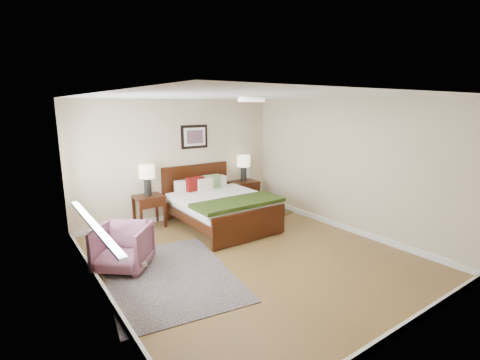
% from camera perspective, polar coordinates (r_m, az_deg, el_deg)
% --- Properties ---
extents(floor, '(5.00, 5.00, 0.00)m').
position_cam_1_polar(floor, '(5.73, 1.70, -12.31)').
color(floor, brown).
rests_on(floor, ground).
extents(back_wall, '(4.50, 0.04, 2.50)m').
position_cam_1_polar(back_wall, '(7.46, -9.87, 3.29)').
color(back_wall, '#C5B58F').
rests_on(back_wall, ground).
extents(front_wall, '(4.50, 0.04, 2.50)m').
position_cam_1_polar(front_wall, '(3.73, 25.71, -6.58)').
color(front_wall, '#C5B58F').
rests_on(front_wall, ground).
extents(left_wall, '(0.04, 5.00, 2.50)m').
position_cam_1_polar(left_wall, '(4.41, -22.35, -3.53)').
color(left_wall, '#C5B58F').
rests_on(left_wall, ground).
extents(right_wall, '(0.04, 5.00, 2.50)m').
position_cam_1_polar(right_wall, '(6.91, 16.88, 2.25)').
color(right_wall, '#C5B58F').
rests_on(right_wall, ground).
extents(ceiling, '(4.50, 5.00, 0.02)m').
position_cam_1_polar(ceiling, '(5.22, 1.87, 13.54)').
color(ceiling, white).
rests_on(ceiling, back_wall).
extents(window, '(0.11, 2.72, 1.32)m').
position_cam_1_polar(window, '(5.06, -23.69, -0.24)').
color(window, silver).
rests_on(window, left_wall).
extents(door, '(0.06, 1.00, 2.18)m').
position_cam_1_polar(door, '(2.89, -13.38, -14.89)').
color(door, silver).
rests_on(door, ground).
extents(ceil_fixture, '(0.44, 0.44, 0.08)m').
position_cam_1_polar(ceil_fixture, '(5.22, 1.87, 13.15)').
color(ceil_fixture, white).
rests_on(ceil_fixture, ceiling).
extents(bed, '(1.69, 2.05, 1.10)m').
position_cam_1_polar(bed, '(6.91, -3.41, -3.54)').
color(bed, '#371608').
rests_on(bed, ground).
extents(wall_art, '(0.62, 0.05, 0.50)m').
position_cam_1_polar(wall_art, '(7.53, -7.48, 7.05)').
color(wall_art, black).
rests_on(wall_art, back_wall).
extents(nightstand_left, '(0.54, 0.48, 0.64)m').
position_cam_1_polar(nightstand_left, '(7.07, -14.70, -3.51)').
color(nightstand_left, '#371608').
rests_on(nightstand_left, ground).
extents(nightstand_right, '(0.64, 0.48, 0.64)m').
position_cam_1_polar(nightstand_right, '(8.17, 0.65, -1.94)').
color(nightstand_right, '#371608').
rests_on(nightstand_right, ground).
extents(lamp_left, '(0.30, 0.30, 0.61)m').
position_cam_1_polar(lamp_left, '(6.97, -15.00, 0.84)').
color(lamp_left, black).
rests_on(lamp_left, nightstand_left).
extents(lamp_right, '(0.30, 0.30, 0.61)m').
position_cam_1_polar(lamp_right, '(8.05, 0.61, 2.69)').
color(lamp_right, black).
rests_on(lamp_right, nightstand_right).
extents(armchair, '(1.03, 1.03, 0.67)m').
position_cam_1_polar(armchair, '(5.45, -18.66, -10.43)').
color(armchair, brown).
rests_on(armchair, ground).
extents(rug_persian, '(1.99, 2.56, 0.01)m').
position_cam_1_polar(rug_persian, '(5.21, -11.50, -15.14)').
color(rug_persian, '#0B1239').
rests_on(rug_persian, ground).
extents(rug_navy, '(1.08, 1.36, 0.01)m').
position_cam_1_polar(rug_navy, '(8.10, 4.25, -4.89)').
color(rug_navy, black).
rests_on(rug_navy, ground).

